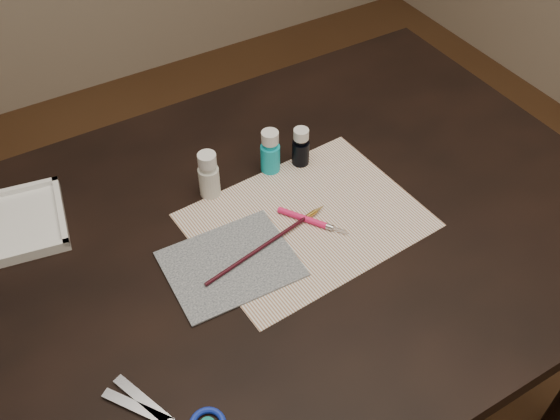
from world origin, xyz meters
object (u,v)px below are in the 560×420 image
paper (306,220)px  palette_tray (13,224)px  paint_bottle_cyan (270,151)px  paint_bottle_white (209,175)px  canvas (231,264)px  paint_bottle_navy (301,147)px

paper → palette_tray: 0.53m
palette_tray → paint_bottle_cyan: bearing=-11.6°
paint_bottle_white → palette_tray: bearing=164.0°
paint_bottle_white → paint_bottle_cyan: 0.13m
canvas → paint_bottle_navy: 0.30m
paint_bottle_white → paper: bearing=-52.1°
canvas → paper: bearing=7.8°
paper → paint_bottle_cyan: bearing=85.3°
paint_bottle_cyan → paint_bottle_white: bearing=-179.7°
palette_tray → paint_bottle_navy: bearing=-11.7°
paint_bottle_white → palette_tray: 0.36m
paint_bottle_navy → palette_tray: bearing=168.3°
paper → palette_tray: (-0.47, 0.25, 0.01)m
canvas → palette_tray: (-0.30, 0.28, 0.01)m
paper → canvas: (-0.17, -0.02, 0.00)m
canvas → palette_tray: palette_tray is taller
paint_bottle_white → palette_tray: size_ratio=0.54×
canvas → paint_bottle_cyan: size_ratio=2.31×
paper → paint_bottle_navy: bearing=62.2°
canvas → palette_tray: size_ratio=1.20×
canvas → paint_bottle_navy: bearing=34.1°
paint_bottle_white → paint_bottle_navy: 0.20m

